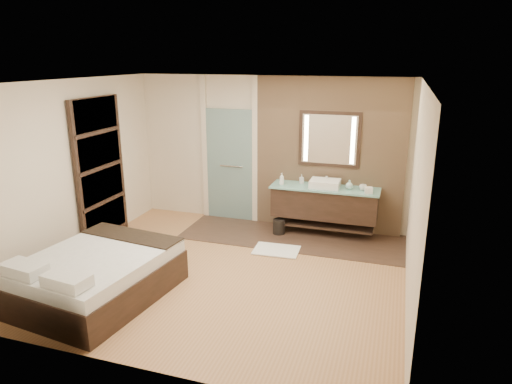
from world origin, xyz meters
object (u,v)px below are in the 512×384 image
(bed, at_px, (97,276))
(waste_bin, at_px, (279,227))
(vanity, at_px, (324,203))
(mirror_unit, at_px, (329,139))

(bed, distance_m, waste_bin, 3.30)
(bed, xyz_separation_m, waste_bin, (1.67, 2.84, -0.17))
(vanity, xyz_separation_m, bed, (-2.42, -3.08, -0.28))
(vanity, height_order, waste_bin, vanity)
(mirror_unit, bearing_deg, vanity, -90.00)
(vanity, xyz_separation_m, waste_bin, (-0.74, -0.24, -0.45))
(vanity, relative_size, mirror_unit, 1.75)
(vanity, height_order, bed, vanity)
(mirror_unit, bearing_deg, bed, -126.12)
(mirror_unit, relative_size, waste_bin, 3.94)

